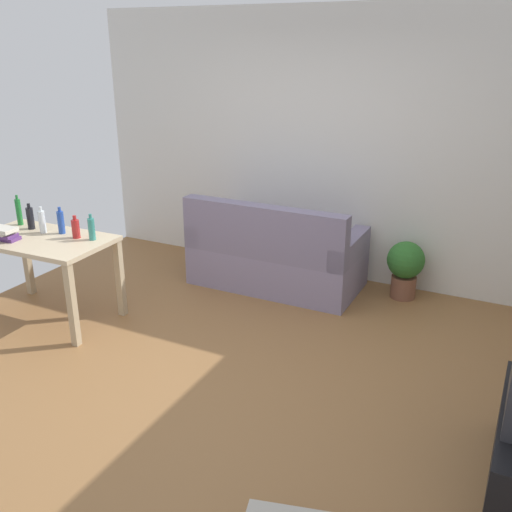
{
  "coord_description": "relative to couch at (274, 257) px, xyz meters",
  "views": [
    {
      "loc": [
        2.0,
        -3.3,
        2.36
      ],
      "look_at": [
        0.1,
        0.5,
        0.75
      ],
      "focal_mm": 39.91,
      "sensor_mm": 36.0,
      "label": 1
    }
  ],
  "objects": [
    {
      "name": "bottle_blue",
      "position": [
        -1.45,
        -1.37,
        0.56
      ],
      "size": [
        0.06,
        0.06,
        0.24
      ],
      "color": "#2347A3",
      "rests_on": "desk"
    },
    {
      "name": "desk",
      "position": [
        -1.52,
        -1.55,
        0.34
      ],
      "size": [
        1.22,
        0.74,
        0.76
      ],
      "rotation": [
        0.0,
        0.0,
        0.03
      ],
      "color": "#C6B28E",
      "rests_on": "ground_plane"
    },
    {
      "name": "bottle_green",
      "position": [
        -1.98,
        -1.36,
        0.58
      ],
      "size": [
        0.05,
        0.05,
        0.28
      ],
      "color": "#1E722D",
      "rests_on": "desk"
    },
    {
      "name": "potted_plant",
      "position": [
        1.25,
        0.31,
        0.02
      ],
      "size": [
        0.36,
        0.36,
        0.57
      ],
      "color": "brown",
      "rests_on": "ground_plane"
    },
    {
      "name": "bottle_clear",
      "position": [
        -1.61,
        -1.44,
        0.56
      ],
      "size": [
        0.06,
        0.06,
        0.24
      ],
      "color": "silver",
      "rests_on": "desk"
    },
    {
      "name": "bottle_dark",
      "position": [
        -1.79,
        -1.4,
        0.56
      ],
      "size": [
        0.06,
        0.06,
        0.24
      ],
      "color": "black",
      "rests_on": "desk"
    },
    {
      "name": "bottle_tall",
      "position": [
        -1.08,
        -1.39,
        0.55
      ],
      "size": [
        0.06,
        0.06,
        0.23
      ],
      "color": "teal",
      "rests_on": "desk"
    },
    {
      "name": "wall_rear",
      "position": [
        0.24,
        0.61,
        1.04
      ],
      "size": [
        5.2,
        0.1,
        2.7
      ],
      "primitive_type": "cube",
      "color": "silver",
      "rests_on": "ground_plane"
    },
    {
      "name": "ground_plane",
      "position": [
        0.24,
        -1.59,
        -0.32
      ],
      "size": [
        5.2,
        4.4,
        0.02
      ],
      "primitive_type": "cube",
      "color": "olive"
    },
    {
      "name": "couch",
      "position": [
        0.0,
        0.0,
        0.0
      ],
      "size": [
        1.68,
        0.84,
        0.92
      ],
      "rotation": [
        0.0,
        0.0,
        3.14
      ],
      "color": "gray",
      "rests_on": "ground_plane"
    },
    {
      "name": "book_stack",
      "position": [
        -1.76,
        -1.73,
        0.51
      ],
      "size": [
        0.26,
        0.19,
        0.12
      ],
      "color": "#593372",
      "rests_on": "desk"
    },
    {
      "name": "bottle_red",
      "position": [
        -1.24,
        -1.41,
        0.54
      ],
      "size": [
        0.07,
        0.07,
        0.2
      ],
      "color": "#AD2323",
      "rests_on": "desk"
    }
  ]
}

